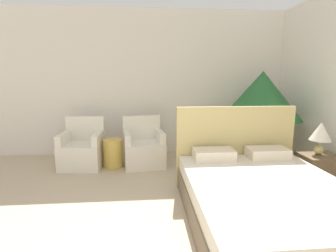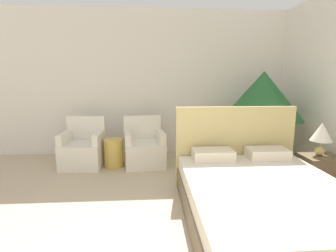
# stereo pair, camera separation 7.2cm
# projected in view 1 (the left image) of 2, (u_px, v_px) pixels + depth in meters

# --- Properties ---
(wall_back) EXTENTS (10.00, 0.06, 2.90)m
(wall_back) POSITION_uv_depth(u_px,v_px,m) (154.00, 83.00, 5.35)
(wall_back) COLOR silver
(wall_back) RESTS_ON ground_plane
(bed) EXTENTS (1.72, 2.20, 1.17)m
(bed) POSITION_uv_depth(u_px,v_px,m) (264.00, 198.00, 2.89)
(bed) COLOR brown
(bed) RESTS_ON ground_plane
(armchair_near_window_left) EXTENTS (0.73, 0.67, 0.87)m
(armchair_near_window_left) POSITION_uv_depth(u_px,v_px,m) (82.00, 152.00, 4.63)
(armchair_near_window_left) COLOR silver
(armchair_near_window_left) RESTS_ON ground_plane
(armchair_near_window_right) EXTENTS (0.77, 0.71, 0.87)m
(armchair_near_window_right) POSITION_uv_depth(u_px,v_px,m) (144.00, 150.00, 4.72)
(armchair_near_window_right) COLOR silver
(armchair_near_window_right) RESTS_ON ground_plane
(potted_palm) EXTENTS (1.38, 1.38, 1.68)m
(potted_palm) POSITION_uv_depth(u_px,v_px,m) (262.00, 99.00, 4.63)
(potted_palm) COLOR beige
(potted_palm) RESTS_ON ground_plane
(nightstand) EXTENTS (0.51, 0.45, 0.49)m
(nightstand) POSITION_uv_depth(u_px,v_px,m) (319.00, 171.00, 3.76)
(nightstand) COLOR brown
(nightstand) RESTS_ON ground_plane
(table_lamp) EXTENTS (0.29, 0.29, 0.47)m
(table_lamp) POSITION_uv_depth(u_px,v_px,m) (321.00, 133.00, 3.68)
(table_lamp) COLOR tan
(table_lamp) RESTS_ON nightstand
(side_table) EXTENTS (0.34, 0.34, 0.50)m
(side_table) POSITION_uv_depth(u_px,v_px,m) (113.00, 153.00, 4.64)
(side_table) COLOR gold
(side_table) RESTS_ON ground_plane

